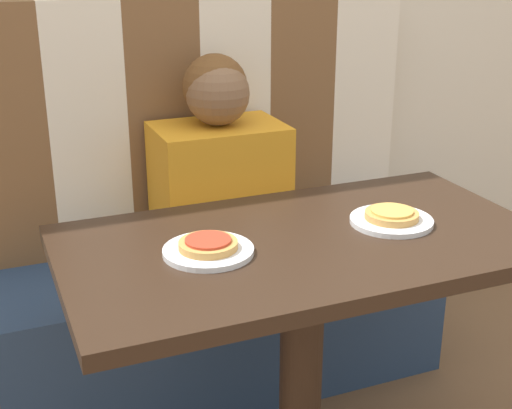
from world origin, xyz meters
TOP-DOWN VIEW (x-y plane):
  - booth_seat at (0.00, 0.55)m, footprint 1.33×0.45m
  - booth_backrest at (0.00, 0.74)m, footprint 1.33×0.08m
  - dining_table at (0.00, 0.00)m, footprint 1.05×0.58m
  - person at (0.00, 0.56)m, footprint 0.36×0.25m
  - plate_left at (-0.22, -0.00)m, footprint 0.19×0.19m
  - plate_right at (0.22, -0.00)m, footprint 0.19×0.19m
  - pizza_left at (-0.22, -0.00)m, footprint 0.12×0.12m
  - pizza_right at (0.22, -0.00)m, footprint 0.12×0.12m

SIDE VIEW (x-z plane):
  - booth_seat at x=0.00m, z-range 0.00..0.43m
  - dining_table at x=0.00m, z-range 0.25..0.95m
  - person at x=0.00m, z-range 0.40..0.99m
  - plate_left at x=-0.22m, z-range 0.70..0.72m
  - plate_right at x=0.22m, z-range 0.70..0.72m
  - pizza_left at x=-0.22m, z-range 0.72..0.74m
  - pizza_right at x=0.22m, z-range 0.72..0.74m
  - booth_backrest at x=0.00m, z-range 0.43..1.16m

